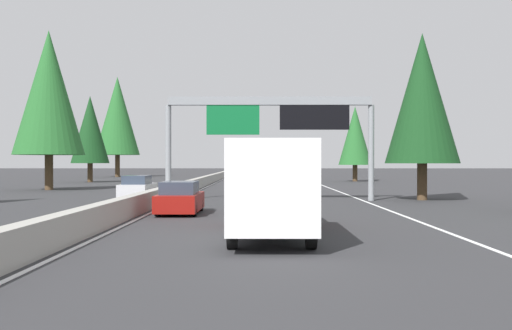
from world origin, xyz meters
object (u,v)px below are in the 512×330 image
sign_gantry_overhead (273,118)px  conifer_right_mid (355,136)px  pickup_mid_right (292,175)px  conifer_left_far (117,116)px  box_truck_near_right (270,186)px  conifer_right_near (422,99)px  conifer_left_mid (90,130)px  sedan_distant_b (282,171)px  oncoming_near (138,187)px  minivan_mid_left (278,169)px  conifer_left_near (49,93)px  sedan_mid_center (180,199)px

sign_gantry_overhead → conifer_right_mid: conifer_right_mid is taller
pickup_mid_right → conifer_left_far: size_ratio=0.36×
box_truck_near_right → conifer_right_near: size_ratio=0.82×
conifer_right_near → conifer_left_far: 66.03m
conifer_right_mid → conifer_left_mid: 31.42m
sedan_distant_b → oncoming_near: bearing=170.4°
sign_gantry_overhead → conifer_left_far: conifer_left_far is taller
minivan_mid_left → conifer_left_mid: bearing=154.5°
pickup_mid_right → oncoming_near: (-27.18, 11.57, -0.23)m
conifer_left_near → conifer_left_far: bearing=6.1°
minivan_mid_left → oncoming_near: (-79.34, 11.66, -0.27)m
minivan_mid_left → conifer_right_near: 81.98m
sign_gantry_overhead → conifer_left_near: (13.90, 18.49, 3.14)m
sedan_mid_center → conifer_left_far: conifer_left_far is taller
sedan_distant_b → oncoming_near: 71.76m
sedan_mid_center → oncoming_near: same height
pickup_mid_right → oncoming_near: bearing=156.9°
pickup_mid_right → sedan_mid_center: bearing=169.7°
pickup_mid_right → conifer_left_mid: conifer_left_mid is taller
sedan_mid_center → conifer_left_mid: (42.45, 16.13, 5.41)m
minivan_mid_left → conifer_right_mid: 46.73m
sign_gantry_overhead → pickup_mid_right: sign_gantry_overhead is taller
minivan_mid_left → conifer_right_near: size_ratio=0.49×
oncoming_near → conifer_left_mid: size_ratio=0.44×
sign_gantry_overhead → conifer_left_mid: (33.28, 20.52, 1.08)m
pickup_mid_right → conifer_left_far: 39.18m
conifer_left_near → minivan_mid_left: bearing=-17.3°
conifer_right_near → conifer_right_mid: conifer_right_near is taller
conifer_right_near → conifer_right_mid: 35.77m
conifer_left_far → sign_gantry_overhead: bearing=-158.2°
sign_gantry_overhead → conifer_left_mid: 39.11m
sedan_mid_center → minivan_mid_left: (91.43, -7.25, 0.27)m
minivan_mid_left → sedan_mid_center: bearing=175.5°
conifer_right_near → conifer_left_far: bearing=29.5°
conifer_right_mid → sedan_distant_b: bearing=11.4°
conifer_right_near → sign_gantry_overhead: bearing=94.3°
conifer_right_mid → conifer_left_near: (-22.52, 29.23, 2.64)m
box_truck_near_right → sedan_mid_center: bearing=25.1°
sign_gantry_overhead → pickup_mid_right: bearing=-5.3°
conifer_right_near → conifer_left_mid: size_ratio=1.03×
box_truck_near_right → minivan_mid_left: (99.87, -3.30, -0.66)m
conifer_left_mid → conifer_left_far: conifer_left_far is taller
sedan_mid_center → conifer_left_mid: bearing=20.8°
sedan_mid_center → conifer_right_mid: bearing=-18.4°
pickup_mid_right → conifer_right_mid: size_ratio=0.62×
pickup_mid_right → conifer_left_far: conifer_left_far is taller
pickup_mid_right → sedan_distant_b: (43.57, -0.43, -0.23)m
minivan_mid_left → conifer_right_near: (-81.56, -6.39, 5.31)m
pickup_mid_right → sedan_distant_b: size_ratio=1.27×
sedan_distant_b → conifer_left_near: bearing=160.1°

